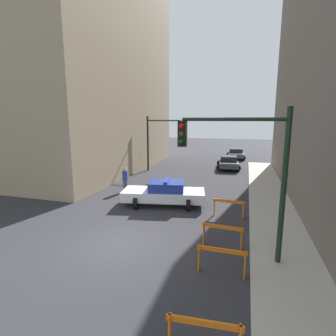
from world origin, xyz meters
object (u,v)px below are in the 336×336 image
Objects in this scene: police_car at (164,193)px; barrier_corner at (228,205)px; traffic_light_far at (159,136)px; pedestrian_crossing at (125,179)px; parked_car_near at (228,162)px; barrier_mid at (221,257)px; traffic_light_near at (247,162)px; barrier_back at (222,232)px; barrier_front at (204,332)px; parked_car_mid at (236,153)px.

police_car is 3.81m from barrier_corner.
traffic_light_far reaches higher than pedestrian_crossing.
parked_car_near is 18.88m from barrier_mid.
pedestrian_crossing is (0.11, -7.54, -2.54)m from traffic_light_far.
pedestrian_crossing reaches higher than police_car.
traffic_light_near is 3.11m from barrier_back.
traffic_light_far is 1.05× the size of police_car.
pedestrian_crossing is 9.48m from barrier_back.
pedestrian_crossing is (-3.45, 1.96, 0.14)m from police_car.
barrier_corner is (3.70, -0.91, -0.11)m from police_car.
police_car is 5.65m from barrier_back.
traffic_light_near reaches higher than parked_car_near.
police_car is 3.11× the size of barrier_corner.
barrier_front is 1.00× the size of barrier_corner.
barrier_corner is (0.01, 3.36, 0.00)m from barrier_back.
police_car is 13.02m from parked_car_near.
traffic_light_near reaches higher than barrier_front.
police_car is 2.99× the size of pedestrian_crossing.
pedestrian_crossing is at bearing -89.18° from traffic_light_far.
barrier_back is at bearing -92.85° from parked_car_near.
traffic_light_far is 1.17× the size of parked_car_mid.
barrier_back is 1.00× the size of barrier_corner.
parked_car_near is 17.02m from barrier_back.
traffic_light_far is at bearing 124.89° from barrier_corner.
pedestrian_crossing is 1.04× the size of barrier_front.
traffic_light_far is 3.25× the size of barrier_corner.
barrier_back is (-0.08, 5.02, 0.00)m from barrier_front.
barrier_back is (7.25, -13.77, -2.78)m from traffic_light_far.
barrier_back is at bearing 90.96° from barrier_front.
parked_car_near is at bearing 27.01° from traffic_light_far.
barrier_back is at bearing -150.04° from police_car.
barrier_back is 3.36m from barrier_corner.
police_car is at bearing 122.07° from barrier_mid.
traffic_light_near is 3.13× the size of pedestrian_crossing.
parked_car_near is (2.76, 12.72, -0.05)m from police_car.
traffic_light_near is 16.58m from traffic_light_far.
barrier_front is at bearing -93.61° from parked_car_mid.
barrier_front is (3.78, -9.29, -0.11)m from police_car.
traffic_light_near reaches higher than pedestrian_crossing.
barrier_corner is (7.15, -2.87, -0.24)m from pedestrian_crossing.
barrier_front is 1.00× the size of barrier_back.
barrier_back is (0.51, -24.20, -0.06)m from parked_car_mid.
barrier_back is (3.69, -4.27, -0.11)m from police_car.
parked_car_near is (6.32, 3.22, -2.72)m from traffic_light_far.
parked_car_mid is (-1.30, 24.94, -2.86)m from traffic_light_near.
police_car is (-4.48, 5.01, -2.81)m from traffic_light_near.
police_car is 10.03m from barrier_front.
police_car is 3.11× the size of barrier_back.
pedestrian_crossing reaches higher than parked_car_mid.
barrier_front is 5.02m from barrier_back.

